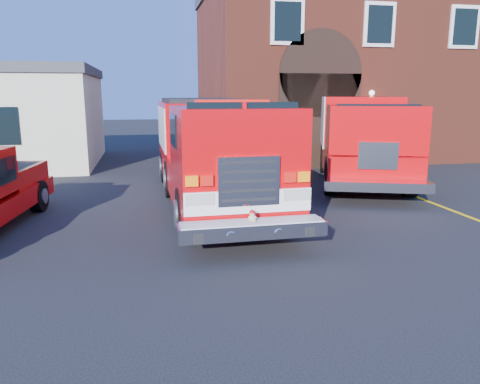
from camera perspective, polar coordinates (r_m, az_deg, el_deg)
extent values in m
plane|color=black|center=(10.62, -1.29, -5.56)|extent=(100.00, 100.00, 0.00)
cube|color=yellow|center=(14.11, 24.89, -2.25)|extent=(0.12, 3.00, 0.01)
cube|color=yellow|center=(16.55, 18.81, 0.20)|extent=(0.12, 3.00, 0.01)
cube|color=yellow|center=(19.15, 14.34, 1.99)|extent=(0.12, 3.00, 0.01)
cube|color=maroon|center=(26.29, 13.10, 13.42)|extent=(15.00, 10.00, 8.00)
cube|color=black|center=(20.33, 9.63, 8.43)|extent=(3.60, 0.12, 4.00)
cylinder|color=black|center=(20.31, 9.84, 14.06)|extent=(3.60, 0.12, 3.60)
cube|color=black|center=(19.98, 5.81, 19.97)|extent=(1.40, 0.10, 1.80)
cube|color=black|center=(21.48, 16.66, 18.99)|extent=(1.40, 0.10, 1.80)
cube|color=black|center=(23.57, 25.71, 17.67)|extent=(1.40, 0.10, 1.80)
cube|color=black|center=(19.68, -27.06, 7.19)|extent=(1.20, 0.10, 1.40)
cylinder|color=black|center=(10.52, -6.72, -2.58)|extent=(0.38, 1.14, 1.14)
cylinder|color=black|center=(10.96, 5.21, -1.95)|extent=(0.38, 1.14, 1.14)
cube|color=red|center=(13.81, -3.42, 2.29)|extent=(2.72, 9.35, 0.93)
cube|color=red|center=(16.01, -4.82, 7.89)|extent=(2.65, 4.59, 1.66)
cube|color=red|center=(10.71, -0.99, 6.21)|extent=(2.64, 3.35, 1.55)
cube|color=black|center=(9.42, 0.57, 7.94)|extent=(2.28, 0.12, 0.97)
cube|color=red|center=(10.66, -1.01, 10.80)|extent=(1.66, 0.38, 0.14)
cube|color=white|center=(9.27, 1.07, -1.20)|extent=(2.59, 0.10, 0.46)
cube|color=silver|center=(9.17, 1.10, 1.31)|extent=(1.24, 0.08, 0.97)
cube|color=silver|center=(9.12, 1.49, -4.58)|extent=(2.91, 0.61, 0.29)
cube|color=#B7B7BF|center=(15.89, -9.52, 7.74)|extent=(0.10, 3.73, 1.35)
cube|color=#B7B7BF|center=(16.23, -0.21, 7.99)|extent=(0.10, 3.73, 1.35)
sphere|color=beige|center=(9.06, 1.49, -3.23)|extent=(0.14, 0.14, 0.13)
sphere|color=beige|center=(9.03, 1.50, -2.64)|extent=(0.11, 0.11, 0.11)
sphere|color=beige|center=(9.02, 1.23, -2.40)|extent=(0.04, 0.04, 0.04)
sphere|color=beige|center=(9.04, 1.74, -2.37)|extent=(0.04, 0.04, 0.04)
ellipsoid|color=red|center=(9.02, 1.50, -2.43)|extent=(0.11, 0.11, 0.06)
cylinder|color=red|center=(9.02, 1.51, -2.54)|extent=(0.13, 0.13, 0.01)
cylinder|color=black|center=(15.26, 11.02, 2.00)|extent=(0.77, 1.28, 1.22)
cylinder|color=black|center=(15.59, 20.04, 1.70)|extent=(0.77, 1.28, 1.22)
cube|color=red|center=(18.39, 14.39, 4.56)|extent=(5.58, 9.32, 1.00)
cube|color=red|center=(19.94, 14.06, 8.82)|extent=(4.47, 6.17, 1.67)
cube|color=red|center=(15.20, 15.90, 7.43)|extent=(3.51, 3.44, 1.45)
cube|color=#B7B7BF|center=(19.84, 9.97, 8.66)|extent=(1.59, 4.42, 1.89)
cube|color=#B7B7BF|center=(20.14, 18.06, 8.30)|extent=(1.59, 4.42, 1.89)
cube|color=silver|center=(13.81, 16.43, 0.69)|extent=(3.00, 1.47, 0.28)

